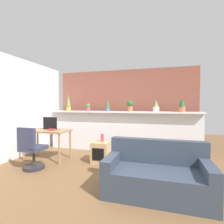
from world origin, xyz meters
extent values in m
plane|color=brown|center=(0.00, 0.00, 0.00)|extent=(12.00, 12.00, 0.00)
cube|color=silver|center=(0.00, 2.00, 0.58)|extent=(4.44, 0.16, 1.15)
cube|color=silver|center=(0.00, 1.96, 1.17)|extent=(4.44, 0.38, 0.04)
cube|color=brown|center=(0.00, 2.60, 1.25)|extent=(4.44, 0.10, 2.50)
cube|color=silver|center=(-2.47, 0.40, 1.30)|extent=(0.12, 4.40, 2.60)
cylinder|color=gold|center=(-1.66, 1.98, 1.25)|extent=(0.13, 0.13, 0.12)
sphere|color=#669E4C|center=(-1.66, 1.98, 1.35)|extent=(0.12, 0.12, 0.12)
cone|color=#669E4C|center=(-1.66, 1.98, 1.54)|extent=(0.10, 0.10, 0.33)
cylinder|color=#B7474C|center=(-0.98, 1.96, 1.25)|extent=(0.11, 0.11, 0.12)
sphere|color=#3D843D|center=(-0.98, 1.96, 1.36)|extent=(0.13, 0.13, 0.13)
cylinder|color=#386B84|center=(-0.35, 1.92, 1.24)|extent=(0.11, 0.11, 0.11)
cone|color=#2D7033|center=(-0.35, 1.92, 1.44)|extent=(0.11, 0.11, 0.28)
cylinder|color=#C66B42|center=(0.31, 1.98, 1.26)|extent=(0.14, 0.14, 0.15)
sphere|color=#235B2D|center=(0.31, 1.98, 1.41)|extent=(0.19, 0.19, 0.19)
cylinder|color=silver|center=(1.02, 1.94, 1.26)|extent=(0.17, 0.17, 0.13)
cone|color=#669E4C|center=(1.02, 1.94, 1.41)|extent=(0.13, 0.13, 0.18)
cylinder|color=#C66B42|center=(1.68, 1.93, 1.26)|extent=(0.16, 0.16, 0.14)
cone|color=#235B2D|center=(1.68, 1.93, 1.45)|extent=(0.16, 0.16, 0.24)
cylinder|color=#99754C|center=(-2.09, 0.57, 0.35)|extent=(0.04, 0.04, 0.71)
cylinder|color=#99754C|center=(-1.09, 0.57, 0.35)|extent=(0.04, 0.04, 0.71)
cylinder|color=#99754C|center=(-2.09, 1.07, 0.35)|extent=(0.04, 0.04, 0.71)
cylinder|color=#99754C|center=(-1.09, 1.07, 0.35)|extent=(0.04, 0.04, 0.71)
cube|color=#99754C|center=(-1.59, 0.82, 0.73)|extent=(1.10, 0.60, 0.04)
cube|color=black|center=(-1.57, 0.90, 0.91)|extent=(0.38, 0.04, 0.31)
cylinder|color=#262628|center=(-1.47, 0.19, 0.04)|extent=(0.44, 0.44, 0.07)
cylinder|color=#333333|center=(-1.47, 0.19, 0.24)|extent=(0.06, 0.06, 0.34)
cube|color=#2D334C|center=(-1.47, 0.19, 0.45)|extent=(0.44, 0.44, 0.08)
cube|color=#2D334C|center=(-1.49, 0.00, 0.70)|extent=(0.44, 0.10, 0.42)
cube|color=tan|center=(-0.22, 0.96, 0.25)|extent=(0.40, 0.40, 0.50)
cube|color=black|center=(-0.22, 0.77, 0.25)|extent=(0.28, 0.04, 0.28)
cylinder|color=#CC3D47|center=(-0.19, 1.00, 0.59)|extent=(0.08, 0.08, 0.18)
cube|color=#B22D33|center=(-1.43, 0.76, 0.77)|extent=(0.18, 0.11, 0.04)
cube|color=#333D4C|center=(1.09, -0.21, 0.20)|extent=(1.57, 0.78, 0.40)
cube|color=#333D4C|center=(1.09, 0.09, 0.60)|extent=(1.56, 0.18, 0.40)
cube|color=#333D4C|center=(0.39, -0.20, 0.48)|extent=(0.17, 0.76, 0.16)
cube|color=#333D4C|center=(1.79, -0.21, 0.48)|extent=(0.17, 0.76, 0.16)
camera|label=1|loc=(1.13, -2.83, 1.38)|focal=27.32mm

